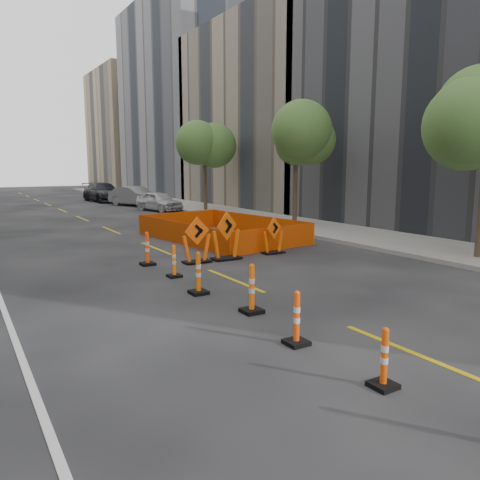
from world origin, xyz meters
TOP-DOWN VIEW (x-y plane):
  - ground_plane at (0.00, 0.00)m, footprint 140.00×140.00m
  - sidewalk_right at (9.00, 12.00)m, footprint 4.00×90.00m
  - bld_right_c at (17.00, 23.80)m, footprint 12.00×16.00m
  - bld_right_d at (17.00, 40.20)m, footprint 12.00×18.00m
  - bld_right_e at (17.00, 58.60)m, footprint 12.00×14.00m
  - tree_r_b at (8.40, 12.00)m, footprint 2.80×2.80m
  - tree_r_c at (8.40, 22.00)m, footprint 2.80×2.80m
  - channelizer_1 at (-1.43, -2.65)m, footprint 0.36×0.36m
  - channelizer_2 at (-1.47, -0.68)m, footprint 0.40×0.40m
  - channelizer_3 at (-1.16, 1.29)m, footprint 0.43×0.43m
  - channelizer_4 at (-1.48, 3.27)m, footprint 0.43×0.43m
  - channelizer_5 at (-1.28, 5.24)m, footprint 0.37×0.37m
  - channelizer_6 at (-1.35, 7.21)m, footprint 0.43×0.43m
  - chevron_sign_left at (0.17, 6.70)m, footprint 1.08×0.72m
  - chevron_sign_center at (1.28, 6.67)m, footprint 1.28×1.02m
  - chevron_sign_right at (3.31, 6.73)m, footprint 1.03×0.80m
  - safety_fence at (3.34, 10.81)m, footprint 5.00×7.62m
  - parked_car_near at (5.80, 24.09)m, footprint 2.48×4.30m
  - parked_car_mid at (5.75, 29.05)m, footprint 3.36×4.94m
  - parked_car_far at (4.82, 34.83)m, footprint 2.76×5.84m

SIDE VIEW (x-z plane):
  - ground_plane at x=0.00m, z-range 0.00..0.00m
  - sidewalk_right at x=9.00m, z-range 0.00..0.15m
  - safety_fence at x=3.34m, z-range 0.00..0.90m
  - channelizer_1 at x=-1.43m, z-range 0.00..0.92m
  - channelizer_5 at x=-1.28m, z-range 0.00..0.95m
  - channelizer_2 at x=-1.47m, z-range 0.00..1.01m
  - channelizer_4 at x=-1.48m, z-range 0.00..1.08m
  - channelizer_6 at x=-1.35m, z-range 0.00..1.10m
  - channelizer_3 at x=-1.16m, z-range 0.00..1.10m
  - chevron_sign_right at x=3.31m, z-range 0.00..1.37m
  - parked_car_near at x=5.80m, z-range 0.00..1.38m
  - chevron_sign_left at x=0.17m, z-range 0.00..1.54m
  - parked_car_mid at x=5.75m, z-range 0.00..1.54m
  - parked_car_far at x=4.82m, z-range 0.00..1.65m
  - chevron_sign_center at x=1.28m, z-range 0.00..1.68m
  - tree_r_b at x=8.40m, z-range 1.55..7.50m
  - tree_r_c at x=8.40m, z-range 1.55..7.50m
  - bld_right_c at x=17.00m, z-range 0.00..14.00m
  - bld_right_e at x=17.00m, z-range 0.00..16.00m
  - bld_right_d at x=17.00m, z-range 0.00..20.00m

